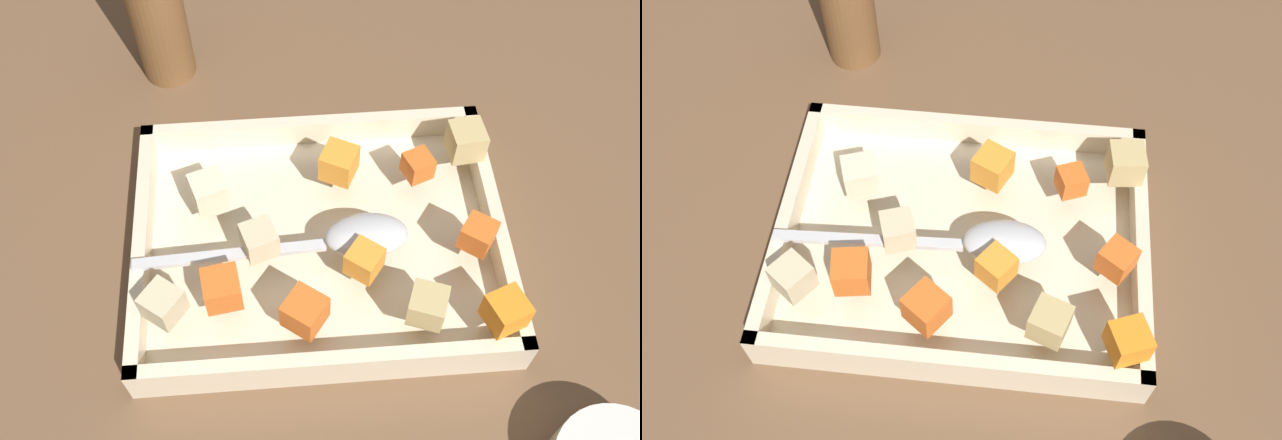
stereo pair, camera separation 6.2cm
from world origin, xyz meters
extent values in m
plane|color=brown|center=(0.00, 0.00, 0.00)|extent=(4.00, 4.00, 0.00)
cube|color=beige|center=(0.01, 0.02, 0.01)|extent=(0.33, 0.26, 0.01)
cube|color=beige|center=(0.01, -0.11, 0.03)|extent=(0.33, 0.01, 0.03)
cube|color=beige|center=(0.01, 0.14, 0.03)|extent=(0.33, 0.01, 0.03)
cube|color=beige|center=(-0.15, 0.02, 0.03)|extent=(0.01, 0.26, 0.03)
cube|color=beige|center=(0.17, 0.02, 0.03)|extent=(0.01, 0.26, 0.03)
cube|color=orange|center=(-0.08, -0.05, 0.06)|extent=(0.03, 0.03, 0.03)
cube|color=orange|center=(0.03, 0.08, 0.06)|extent=(0.04, 0.04, 0.03)
cube|color=orange|center=(0.10, 0.07, 0.06)|extent=(0.03, 0.03, 0.02)
cube|color=orange|center=(0.14, -0.01, 0.06)|extent=(0.04, 0.04, 0.03)
cube|color=orange|center=(-0.01, -0.07, 0.06)|extent=(0.04, 0.04, 0.03)
cube|color=orange|center=(0.15, -0.08, 0.06)|extent=(0.04, 0.04, 0.03)
cube|color=orange|center=(0.04, -0.03, 0.06)|extent=(0.04, 0.04, 0.03)
cube|color=beige|center=(-0.09, 0.05, 0.06)|extent=(0.04, 0.04, 0.03)
cube|color=tan|center=(0.09, -0.07, 0.06)|extent=(0.04, 0.04, 0.03)
cube|color=beige|center=(-0.04, 0.00, 0.06)|extent=(0.04, 0.04, 0.03)
cube|color=tan|center=(0.15, 0.09, 0.06)|extent=(0.03, 0.03, 0.03)
cube|color=beige|center=(-0.12, -0.05, 0.06)|extent=(0.04, 0.04, 0.03)
ellipsoid|color=silver|center=(0.05, 0.00, 0.05)|extent=(0.07, 0.05, 0.02)
cube|color=silver|center=(-0.07, -0.01, 0.05)|extent=(0.17, 0.02, 0.01)
camera|label=1|loc=(-0.02, -0.32, 0.57)|focal=39.76mm
camera|label=2|loc=(0.04, -0.32, 0.57)|focal=39.76mm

